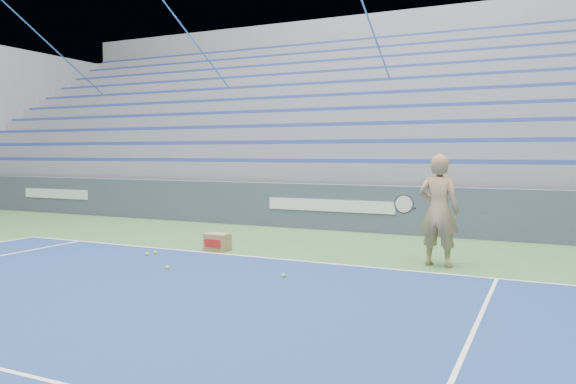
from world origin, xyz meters
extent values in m
cube|color=white|center=(0.00, 11.88, 0.01)|extent=(10.97, 0.05, 0.00)
cube|color=#3C485C|center=(0.00, 15.88, 0.55)|extent=(30.00, 0.30, 1.10)
cube|color=white|center=(-9.00, 15.72, 0.60)|extent=(2.60, 0.02, 0.28)
cube|color=white|center=(0.00, 15.72, 0.60)|extent=(3.20, 0.02, 0.28)
cube|color=gray|center=(0.00, 20.43, 0.55)|extent=(30.00, 8.50, 1.10)
cube|color=gray|center=(0.00, 20.43, 1.35)|extent=(30.00, 8.50, 0.50)
cube|color=#294195|center=(0.00, 16.56, 1.66)|extent=(29.60, 0.42, 0.11)
cube|color=gray|center=(0.00, 20.86, 1.85)|extent=(30.00, 7.65, 0.50)
cube|color=#294195|center=(0.00, 17.41, 2.16)|extent=(29.60, 0.42, 0.11)
cube|color=gray|center=(0.00, 21.28, 2.35)|extent=(30.00, 6.80, 0.50)
cube|color=#294195|center=(0.00, 18.26, 2.66)|extent=(29.60, 0.42, 0.11)
cube|color=gray|center=(0.00, 21.71, 2.85)|extent=(30.00, 5.95, 0.50)
cube|color=#294195|center=(0.00, 19.11, 3.16)|extent=(29.60, 0.42, 0.11)
cube|color=gray|center=(0.00, 22.13, 3.35)|extent=(30.00, 5.10, 0.50)
cube|color=#294195|center=(0.00, 19.96, 3.66)|extent=(29.60, 0.42, 0.11)
cube|color=gray|center=(0.00, 22.56, 3.85)|extent=(30.00, 4.25, 0.50)
cube|color=#294195|center=(0.00, 20.81, 4.15)|extent=(29.60, 0.42, 0.11)
cube|color=gray|center=(0.00, 22.98, 4.35)|extent=(30.00, 3.40, 0.50)
cube|color=#294195|center=(0.00, 21.66, 4.65)|extent=(29.60, 0.42, 0.11)
cube|color=gray|center=(0.00, 23.41, 4.85)|extent=(30.00, 2.55, 0.50)
cube|color=#294195|center=(0.00, 22.51, 5.15)|extent=(29.60, 0.42, 0.11)
cube|color=gray|center=(0.00, 23.84, 5.35)|extent=(30.00, 1.70, 0.50)
cube|color=#294195|center=(0.00, 23.36, 5.65)|extent=(29.60, 0.42, 0.11)
cube|color=gray|center=(0.00, 24.26, 5.85)|extent=(30.00, 0.85, 0.50)
cube|color=#294195|center=(0.00, 24.21, 6.15)|extent=(29.60, 0.42, 0.11)
cube|color=gray|center=(-15.15, 20.43, 3.05)|extent=(0.30, 8.80, 6.10)
cube|color=gray|center=(0.00, 24.98, 3.65)|extent=(31.00, 0.40, 7.30)
cylinder|color=#377BC3|center=(-12.00, 20.43, 4.60)|extent=(0.05, 8.53, 5.04)
cylinder|color=#377BC3|center=(-6.00, 20.43, 4.60)|extent=(0.05, 8.53, 5.04)
cylinder|color=#377BC3|center=(0.00, 20.43, 4.60)|extent=(0.05, 8.53, 5.04)
imported|color=tan|center=(3.15, 12.52, 0.92)|extent=(0.73, 0.53, 1.84)
cylinder|color=black|center=(2.80, 12.27, 0.95)|extent=(0.12, 0.27, 0.08)
cylinder|color=beige|center=(2.70, 11.99, 1.05)|extent=(0.29, 0.16, 0.28)
torus|color=black|center=(2.70, 11.99, 1.05)|extent=(0.31, 0.18, 0.30)
cube|color=#987249|center=(-0.91, 12.20, 0.16)|extent=(0.44, 0.33, 0.33)
cube|color=#B21E19|center=(-0.91, 12.03, 0.16)|extent=(0.35, 0.02, 0.15)
sphere|color=#B0DE2D|center=(-0.70, 10.37, 0.03)|extent=(0.07, 0.07, 0.07)
sphere|color=#B0DE2D|center=(1.24, 10.64, 0.03)|extent=(0.07, 0.07, 0.07)
sphere|color=#B0DE2D|center=(-1.76, 11.19, 0.03)|extent=(0.07, 0.07, 0.07)
sphere|color=#B0DE2D|center=(-1.71, 11.36, 0.03)|extent=(0.07, 0.07, 0.07)
camera|label=1|loc=(4.80, 3.23, 1.86)|focal=35.00mm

